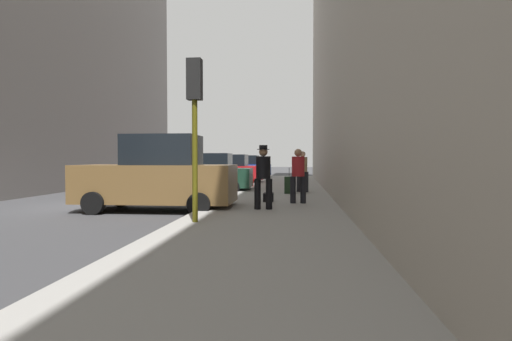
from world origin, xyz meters
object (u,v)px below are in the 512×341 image
Objects in this scene: fire_hydrant at (251,179)px; parked_dark_green_sedan at (206,174)px; pedestrian_in_tan_coat at (303,169)px; parked_red_hatchback at (228,170)px; parked_bronze_suv at (158,176)px; parked_blue_sedan at (244,168)px; duffel_bag at (268,197)px; traffic_light at (195,104)px; rolling_suitcase at (289,185)px; pedestrian_with_fedora at (263,174)px; pedestrian_in_red_jacket at (298,173)px.

parked_dark_green_sedan is at bearing -127.90° from fire_hydrant.
parked_red_hatchback is at bearing 122.35° from pedestrian_in_tan_coat.
parked_dark_green_sedan is (0.00, 6.30, -0.18)m from parked_bronze_suv.
parked_bronze_suv is at bearing -101.82° from fire_hydrant.
parked_dark_green_sedan and parked_blue_sedan have the same top height.
duffel_bag is (3.17, -4.73, -0.56)m from parked_dark_green_sedan.
traffic_light reaches higher than parked_red_hatchback.
parked_bronze_suv is at bearing 123.42° from traffic_light.
parked_bronze_suv is at bearing -90.00° from parked_dark_green_sedan.
parked_dark_green_sedan is 12.75m from parked_blue_sedan.
pedestrian_in_tan_coat is (4.33, -6.84, 0.26)m from parked_red_hatchback.
parked_dark_green_sedan is 2.96m from fire_hydrant.
parked_red_hatchback is 8.42m from rolling_suitcase.
parked_bronze_suv is at bearing -128.91° from rolling_suitcase.
parked_red_hatchback reaches higher than rolling_suitcase.
traffic_light reaches higher than parked_dark_green_sedan.
pedestrian_in_tan_coat is 0.96× the size of pedestrian_with_fedora.
pedestrian_in_red_jacket reaches higher than duffel_bag.
parked_dark_green_sedan reaches higher than duffel_bag.
pedestrian_with_fedora is 4.04× the size of duffel_bag.
pedestrian_in_tan_coat reaches higher than parked_red_hatchback.
parked_dark_green_sedan is 5.73m from duffel_bag.
parked_red_hatchback is 8.10m from pedestrian_in_tan_coat.
parked_dark_green_sedan is 7.47m from pedestrian_with_fedora.
parked_bronze_suv is 6.30m from parked_dark_green_sedan.
parked_blue_sedan is at bearing 90.00° from parked_dark_green_sedan.
parked_blue_sedan is at bearing 104.78° from rolling_suitcase.
parked_bronze_suv is 6.56× the size of fire_hydrant.
fire_hydrant is 7.19m from duffel_bag.
pedestrian_with_fedora reaches higher than pedestrian_in_red_jacket.
parked_blue_sedan reaches higher than rolling_suitcase.
pedestrian_in_tan_coat is (2.53, -3.25, 0.61)m from fire_hydrant.
parked_bronze_suv is 6.89m from pedestrian_in_tan_coat.
pedestrian_with_fedora is at bearing -81.41° from fire_hydrant.
parked_bronze_suv is 3.62m from duffel_bag.
parked_red_hatchback reaches higher than duffel_bag.
traffic_light is at bearing -78.50° from parked_dark_green_sedan.
parked_dark_green_sedan is at bearing 123.84° from duffel_bag.
rolling_suitcase is (3.79, -7.51, -0.36)m from parked_red_hatchback.
parked_dark_green_sedan is 1.00× the size of parked_red_hatchback.
duffel_bag is at bearing 90.00° from pedestrian_with_fedora.
parked_blue_sedan is 10.59m from fire_hydrant.
parked_red_hatchback is 11.82m from pedestrian_in_red_jacket.
pedestrian_in_red_jacket is (-0.19, -4.23, 0.00)m from pedestrian_in_tan_coat.
fire_hydrant is at bearing 116.83° from rolling_suitcase.
fire_hydrant is (1.80, 8.62, -0.54)m from parked_bronze_suv.
pedestrian_in_red_jacket reaches higher than parked_blue_sedan.
pedestrian_with_fedora is (3.17, -12.66, 0.29)m from parked_red_hatchback.
parked_bronze_suv is 2.60× the size of pedestrian_with_fedora.
traffic_light reaches higher than rolling_suitcase.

